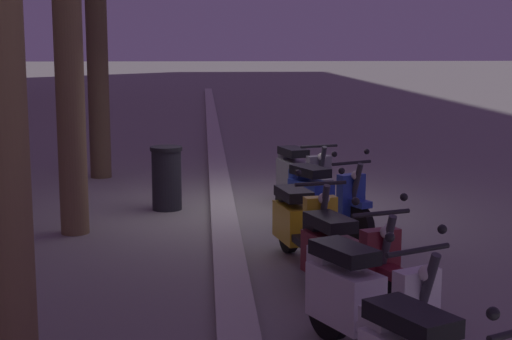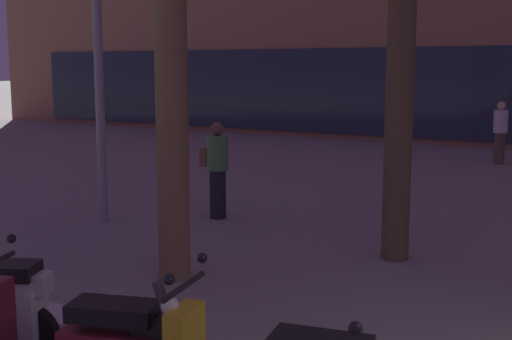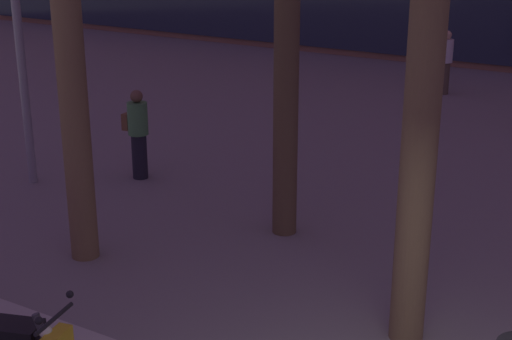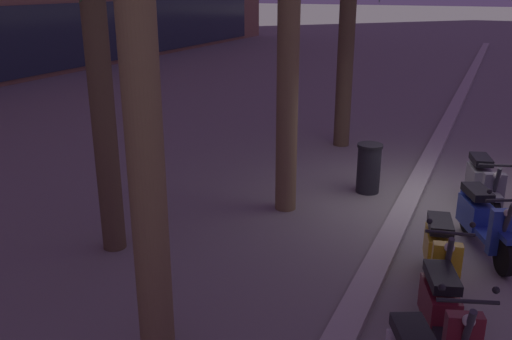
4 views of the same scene
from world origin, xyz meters
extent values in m
plane|color=gray|center=(0.00, 0.00, 0.00)|extent=(200.00, 200.00, 0.00)
cube|color=#BCB7AD|center=(0.00, 0.51, 0.06)|extent=(60.00, 0.36, 0.12)
cube|color=black|center=(-5.32, -0.34, 0.80)|extent=(0.67, 0.53, 0.12)
cube|color=silver|center=(-5.07, -0.22, 0.70)|extent=(0.30, 0.28, 0.16)
cylinder|color=black|center=(-3.84, -0.38, 0.26)|extent=(0.52, 0.26, 0.52)
cube|color=black|center=(-4.50, -0.60, 0.32)|extent=(0.66, 0.46, 0.08)
cube|color=maroon|center=(-4.05, -0.45, 0.41)|extent=(0.75, 0.52, 0.42)
cube|color=black|center=(-4.03, -0.44, 0.75)|extent=(0.66, 0.48, 0.12)
cylinder|color=#333338|center=(-4.97, -0.76, 0.70)|extent=(0.29, 0.16, 0.69)
cylinder|color=black|center=(-4.90, -0.74, 1.02)|extent=(0.22, 0.54, 0.04)
sphere|color=white|center=(-4.99, -0.77, 0.88)|extent=(0.12, 0.12, 0.12)
cube|color=black|center=(-3.76, -0.35, 0.65)|extent=(0.29, 0.27, 0.16)
sphere|color=black|center=(-4.80, -0.96, 1.14)|extent=(0.07, 0.07, 0.07)
sphere|color=black|center=(-4.96, -0.50, 1.14)|extent=(0.07, 0.07, 0.07)
cylinder|color=black|center=(-3.61, -0.47, 0.26)|extent=(0.53, 0.20, 0.52)
cylinder|color=black|center=(-2.37, -0.21, 0.26)|extent=(0.53, 0.20, 0.52)
cube|color=black|center=(-3.04, -0.35, 0.32)|extent=(0.64, 0.40, 0.08)
cube|color=gold|center=(-2.59, -0.26, 0.41)|extent=(0.73, 0.45, 0.42)
cube|color=black|center=(-2.57, -0.26, 0.75)|extent=(0.65, 0.42, 0.12)
cube|color=gold|center=(-3.43, -0.43, 0.55)|extent=(0.21, 0.36, 0.66)
cube|color=gold|center=(-3.61, -0.47, 0.55)|extent=(0.35, 0.22, 0.08)
cylinder|color=#333338|center=(-3.51, -0.45, 0.70)|extent=(0.29, 0.13, 0.69)
cylinder|color=black|center=(-3.43, -0.43, 1.02)|extent=(0.15, 0.56, 0.04)
sphere|color=white|center=(-3.53, -0.45, 0.88)|extent=(0.12, 0.12, 0.12)
cube|color=black|center=(-2.29, -0.20, 0.65)|extent=(0.28, 0.24, 0.16)
sphere|color=black|center=(-3.37, -0.67, 1.14)|extent=(0.07, 0.07, 0.07)
sphere|color=black|center=(-3.46, -0.20, 1.14)|extent=(0.07, 0.07, 0.07)
cylinder|color=black|center=(-2.21, -1.10, 0.26)|extent=(0.51, 0.31, 0.52)
cylinder|color=black|center=(-1.01, -0.55, 0.26)|extent=(0.51, 0.31, 0.52)
cube|color=#233D9E|center=(-1.65, -0.85, 0.32)|extent=(0.66, 0.50, 0.08)
cube|color=#233D9E|center=(-1.21, -0.64, 0.43)|extent=(0.75, 0.57, 0.44)
cube|color=black|center=(-1.19, -0.64, 0.78)|extent=(0.67, 0.52, 0.12)
cube|color=#233D9E|center=(-2.05, -1.02, 0.55)|extent=(0.27, 0.37, 0.66)
cube|color=#233D9E|center=(-2.21, -1.10, 0.55)|extent=(0.36, 0.28, 0.08)
cylinder|color=#333338|center=(-2.12, -1.06, 0.70)|extent=(0.29, 0.18, 0.69)
cylinder|color=black|center=(-2.05, -1.02, 1.02)|extent=(0.27, 0.53, 0.04)
sphere|color=white|center=(-2.14, -1.07, 0.88)|extent=(0.12, 0.12, 0.12)
cube|color=#233D9E|center=(-0.94, -0.52, 0.68)|extent=(0.30, 0.28, 0.16)
sphere|color=black|center=(-2.13, -0.80, 1.14)|extent=(0.07, 0.07, 0.07)
cylinder|color=black|center=(-0.64, -0.91, 0.26)|extent=(0.53, 0.24, 0.52)
cylinder|color=black|center=(0.65, -0.55, 0.26)|extent=(0.53, 0.24, 0.52)
cube|color=slate|center=(-0.04, -0.74, 0.32)|extent=(0.65, 0.43, 0.08)
cube|color=slate|center=(0.44, -0.61, 0.45)|extent=(0.74, 0.49, 0.46)
cube|color=black|center=(0.46, -0.60, 0.81)|extent=(0.66, 0.45, 0.12)
cube|color=slate|center=(-0.47, -0.86, 0.55)|extent=(0.23, 0.37, 0.66)
cube|color=slate|center=(-0.64, -0.91, 0.55)|extent=(0.35, 0.24, 0.08)
cylinder|color=#333338|center=(-0.55, -0.88, 0.70)|extent=(0.29, 0.14, 0.69)
cylinder|color=black|center=(-0.47, -0.86, 1.02)|extent=(0.19, 0.55, 0.04)
sphere|color=white|center=(-0.57, -0.89, 0.88)|extent=(0.12, 0.12, 0.12)
cube|color=slate|center=(0.73, -0.52, 0.71)|extent=(0.28, 0.26, 0.16)
cylinder|color=olive|center=(-1.24, 2.47, 2.38)|extent=(0.37, 0.37, 4.76)
cylinder|color=olive|center=(-5.61, 2.23, 2.98)|extent=(0.36, 0.36, 5.96)
cylinder|color=brown|center=(3.12, 2.69, 2.27)|extent=(0.39, 0.39, 4.54)
cylinder|color=brown|center=(-3.72, 4.28, 2.33)|extent=(0.34, 0.34, 4.65)
cylinder|color=#232328|center=(0.17, 1.33, 0.45)|extent=(0.44, 0.44, 0.90)
cylinder|color=black|center=(0.17, 1.33, 0.92)|extent=(0.48, 0.48, 0.06)
camera|label=1|loc=(-11.33, 0.78, 2.46)|focal=54.62mm
camera|label=2|loc=(-0.93, -3.70, 2.38)|focal=47.60mm
camera|label=3|loc=(1.07, -4.59, 4.43)|focal=53.96mm
camera|label=4|loc=(-9.69, -0.75, 3.78)|focal=38.49mm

